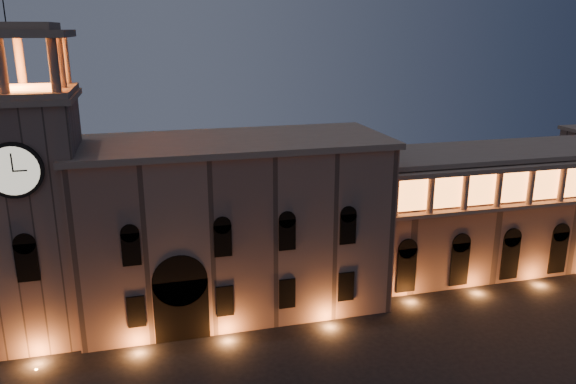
% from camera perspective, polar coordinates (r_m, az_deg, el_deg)
% --- Properties ---
extents(government_building, '(30.80, 12.80, 17.60)m').
position_cam_1_polar(government_building, '(57.15, -5.59, -3.36)').
color(government_building, '#806253').
rests_on(government_building, ground).
extents(clock_tower, '(9.80, 9.80, 32.40)m').
position_cam_1_polar(clock_tower, '(55.40, -24.68, -1.39)').
color(clock_tower, '#806253').
rests_on(clock_tower, ground).
extents(colonnade_wing, '(40.60, 11.50, 14.50)m').
position_cam_1_polar(colonnade_wing, '(72.58, 21.75, -1.38)').
color(colonnade_wing, '#7B5D4E').
rests_on(colonnade_wing, ground).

